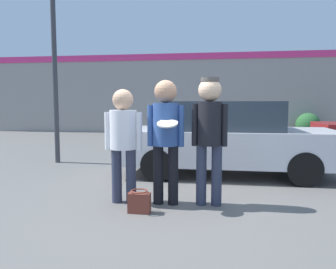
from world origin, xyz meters
The scene contains 9 objects.
ground_plane centered at (0.00, 0.00, 0.00)m, with size 56.00×56.00×0.00m, color #5B5956.
storefront_building centered at (0.00, 11.30, 1.95)m, with size 24.00×0.22×3.85m.
person_left centered at (-0.81, 0.04, 1.01)m, with size 0.56×0.39×1.68m.
person_middle_with_frisbee centered at (-0.18, 0.05, 1.10)m, with size 0.54×0.59×1.81m.
person_right centered at (0.44, 0.10, 1.13)m, with size 0.51×0.34×1.84m.
parked_car_near centered at (0.75, 2.24, 0.75)m, with size 4.29×1.81×1.52m.
street_lamp centered at (-3.14, 3.02, 3.69)m, with size 1.45×0.35×6.01m.
shrub centered at (4.53, 10.59, 0.52)m, with size 1.05×1.05×1.05m.
handbag centered at (-0.48, -0.38, 0.15)m, with size 0.30×0.23×0.31m.
Camera 1 is at (0.55, -4.60, 1.48)m, focal length 35.00 mm.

